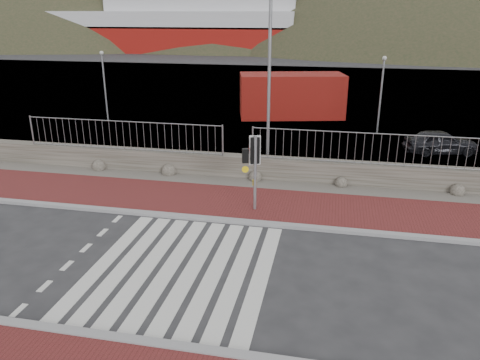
% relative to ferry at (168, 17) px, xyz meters
% --- Properties ---
extents(ground, '(220.00, 220.00, 0.00)m').
position_rel_ferry_xyz_m(ground, '(24.65, -67.90, -5.36)').
color(ground, '#28282B').
rests_on(ground, ground).
extents(sidewalk_far, '(40.00, 3.00, 0.08)m').
position_rel_ferry_xyz_m(sidewalk_far, '(24.65, -63.40, -5.32)').
color(sidewalk_far, maroon).
rests_on(sidewalk_far, ground).
extents(kerb_near, '(40.00, 0.25, 0.12)m').
position_rel_ferry_xyz_m(kerb_near, '(24.65, -70.90, -5.31)').
color(kerb_near, gray).
rests_on(kerb_near, ground).
extents(kerb_far, '(40.00, 0.25, 0.12)m').
position_rel_ferry_xyz_m(kerb_far, '(24.65, -64.90, -5.31)').
color(kerb_far, gray).
rests_on(kerb_far, ground).
extents(zebra_crossing, '(4.62, 5.60, 0.01)m').
position_rel_ferry_xyz_m(zebra_crossing, '(24.65, -67.90, -5.36)').
color(zebra_crossing, silver).
rests_on(zebra_crossing, ground).
extents(gravel_strip, '(40.00, 1.50, 0.06)m').
position_rel_ferry_xyz_m(gravel_strip, '(24.65, -61.40, -5.33)').
color(gravel_strip, '#59544C').
rests_on(gravel_strip, ground).
extents(stone_wall, '(40.00, 0.60, 0.90)m').
position_rel_ferry_xyz_m(stone_wall, '(24.65, -60.60, -4.91)').
color(stone_wall, '#49453C').
rests_on(stone_wall, ground).
extents(railing, '(18.07, 0.07, 1.22)m').
position_rel_ferry_xyz_m(railing, '(24.65, -60.75, -3.54)').
color(railing, gray).
rests_on(railing, stone_wall).
extents(quay, '(120.00, 40.00, 0.50)m').
position_rel_ferry_xyz_m(quay, '(24.65, -40.00, -5.36)').
color(quay, '#4C4C4F').
rests_on(quay, ground).
extents(water, '(220.00, 50.00, 0.05)m').
position_rel_ferry_xyz_m(water, '(24.65, -5.00, -5.36)').
color(water, '#3F4C54').
rests_on(water, ground).
extents(ferry, '(50.00, 16.00, 20.00)m').
position_rel_ferry_xyz_m(ferry, '(0.00, 0.00, 0.00)').
color(ferry, maroon).
rests_on(ferry, ground).
extents(hills_backdrop, '(254.00, 90.00, 100.00)m').
position_rel_ferry_xyz_m(hills_backdrop, '(31.40, 20.00, -28.42)').
color(hills_backdrop, '#2A321E').
rests_on(hills_backdrop, ground).
extents(traffic_signal_far, '(0.64, 0.36, 2.60)m').
position_rel_ferry_xyz_m(traffic_signal_far, '(25.86, -63.87, -3.48)').
color(traffic_signal_far, gray).
rests_on(traffic_signal_far, ground).
extents(streetlight, '(1.47, 0.78, 7.39)m').
position_rel_ferry_xyz_m(streetlight, '(25.83, -59.75, -1.20)').
color(streetlight, gray).
rests_on(streetlight, ground).
extents(shipping_container, '(6.83, 4.08, 2.66)m').
position_rel_ferry_xyz_m(shipping_container, '(25.57, -48.71, -4.03)').
color(shipping_container, maroon).
rests_on(shipping_container, ground).
extents(car_a, '(3.50, 1.99, 1.12)m').
position_rel_ferry_xyz_m(car_a, '(33.25, -55.48, -4.80)').
color(car_a, black).
rests_on(car_a, ground).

